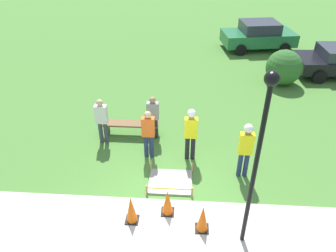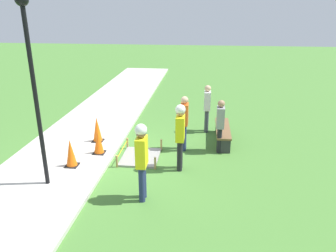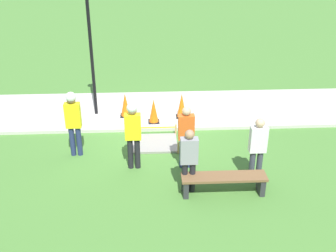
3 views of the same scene
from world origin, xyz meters
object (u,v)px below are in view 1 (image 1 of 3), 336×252
object	(u,v)px
bystander_in_orange_shirt	(148,132)
traffic_cone_near_patch	(131,209)
park_bench	(131,126)
worker_assistant	(246,146)
lamppost_near	(260,145)
parked_car_green	(258,35)
bystander_in_white_shirt	(153,115)
traffic_cone_sidewalk_edge	(203,218)
worker_supervisor	(191,130)
bystander_in_gray_shirt	(102,119)
traffic_cone_far_patch	(168,202)

from	to	relation	value
bystander_in_orange_shirt	traffic_cone_near_patch	bearing A→B (deg)	-92.38
park_bench	worker_assistant	bearing A→B (deg)	-28.03
traffic_cone_near_patch	lamppost_near	distance (m)	3.65
lamppost_near	parked_car_green	size ratio (longest dim) A/B	1.00
traffic_cone_near_patch	bystander_in_orange_shirt	size ratio (longest dim) A/B	0.47
bystander_in_orange_shirt	bystander_in_white_shirt	bearing A→B (deg)	88.49
traffic_cone_sidewalk_edge	park_bench	bearing A→B (deg)	120.44
worker_supervisor	parked_car_green	world-z (taller)	worker_supervisor
worker_assistant	bystander_in_gray_shirt	distance (m)	4.75
worker_assistant	worker_supervisor	bearing A→B (deg)	155.36
traffic_cone_sidewalk_edge	parked_car_green	bearing A→B (deg)	75.56
traffic_cone_near_patch	worker_assistant	bearing A→B (deg)	33.97
park_bench	lamppost_near	distance (m)	6.09
traffic_cone_near_patch	traffic_cone_far_patch	distance (m)	0.94
park_bench	bystander_in_gray_shirt	size ratio (longest dim) A/B	1.18
traffic_cone_far_patch	lamppost_near	xyz separation A→B (m)	(1.84, -0.71, 2.42)
traffic_cone_near_patch	worker_supervisor	size ratio (longest dim) A/B	0.44
traffic_cone_sidewalk_edge	lamppost_near	distance (m)	2.61
traffic_cone_near_patch	bystander_in_white_shirt	xyz separation A→B (m)	(0.14, 3.84, 0.41)
traffic_cone_near_patch	traffic_cone_far_patch	world-z (taller)	traffic_cone_near_patch
worker_supervisor	parked_car_green	distance (m)	11.27
traffic_cone_sidewalk_edge	worker_assistant	size ratio (longest dim) A/B	0.42
worker_supervisor	bystander_in_gray_shirt	size ratio (longest dim) A/B	1.09
traffic_cone_far_patch	traffic_cone_near_patch	bearing A→B (deg)	-159.98
traffic_cone_near_patch	traffic_cone_sidewalk_edge	bearing A→B (deg)	-5.08
worker_assistant	lamppost_near	bearing A→B (deg)	-96.71
worker_assistant	parked_car_green	distance (m)	11.55
traffic_cone_far_patch	bystander_in_white_shirt	distance (m)	3.62
parked_car_green	traffic_cone_sidewalk_edge	bearing A→B (deg)	-114.01
traffic_cone_far_patch	park_bench	world-z (taller)	traffic_cone_far_patch
traffic_cone_near_patch	bystander_in_white_shirt	bearing A→B (deg)	87.86
traffic_cone_near_patch	lamppost_near	world-z (taller)	lamppost_near
bystander_in_orange_shirt	worker_assistant	bearing A→B (deg)	-14.43
worker_supervisor	lamppost_near	distance (m)	3.84
traffic_cone_near_patch	worker_supervisor	world-z (taller)	worker_supervisor
bystander_in_white_shirt	bystander_in_orange_shirt	bearing A→B (deg)	-91.51
park_bench	parked_car_green	xyz separation A→B (m)	(5.91, 9.37, 0.44)
lamppost_near	bystander_in_gray_shirt	bearing A→B (deg)	137.85
lamppost_near	traffic_cone_sidewalk_edge	bearing A→B (deg)	166.11
bystander_in_white_shirt	worker_supervisor	bearing A→B (deg)	-40.25
traffic_cone_far_patch	worker_supervisor	xyz separation A→B (m)	(0.55, 2.42, 0.62)
traffic_cone_near_patch	bystander_in_orange_shirt	xyz separation A→B (m)	(0.12, 2.77, 0.46)
traffic_cone_sidewalk_edge	worker_supervisor	size ratio (longest dim) A/B	0.42
traffic_cone_near_patch	park_bench	bearing A→B (deg)	99.46
park_bench	bystander_in_orange_shirt	xyz separation A→B (m)	(0.78, -1.21, 0.61)
bystander_in_orange_shirt	worker_supervisor	bearing A→B (deg)	-0.99
bystander_in_gray_shirt	bystander_in_white_shirt	distance (m)	1.71
bystander_in_orange_shirt	lamppost_near	xyz separation A→B (m)	(2.61, -3.16, 1.94)
traffic_cone_sidewalk_edge	parked_car_green	size ratio (longest dim) A/B	0.18
worker_supervisor	bystander_in_orange_shirt	xyz separation A→B (m)	(-1.32, 0.02, -0.14)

